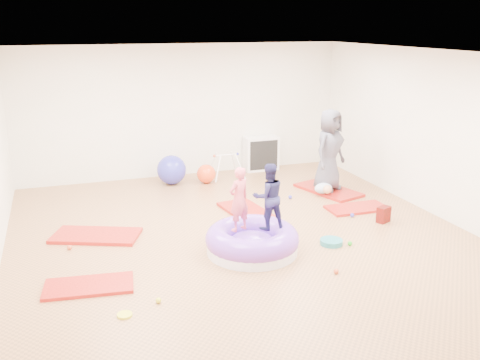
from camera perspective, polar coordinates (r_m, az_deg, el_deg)
name	(u,v)px	position (r m, az deg, el deg)	size (l,w,h in m)	color
room	(247,153)	(7.78, 0.72, 2.94)	(7.01, 8.01, 2.81)	#AD7846
gym_mat_front_left	(89,286)	(7.14, -15.82, -10.83)	(1.10, 0.55, 0.05)	red
gym_mat_mid_left	(96,236)	(8.67, -15.10, -5.74)	(1.32, 0.66, 0.06)	red
gym_mat_center_back	(247,211)	(9.42, 0.73, -3.35)	(1.22, 0.61, 0.05)	red
gym_mat_right	(357,208)	(9.81, 12.37, -2.95)	(1.08, 0.54, 0.05)	red
gym_mat_rear_right	(328,190)	(10.72, 9.39, -1.07)	(1.34, 0.67, 0.06)	red
inflatable_cushion	(252,241)	(7.81, 1.30, -6.56)	(1.37, 1.37, 0.43)	white
child_pink	(239,196)	(7.56, -0.11, -1.69)	(0.34, 0.23, 0.94)	#E95A6A
child_navy	(269,193)	(7.63, 3.06, -1.42)	(0.47, 0.37, 0.97)	#221F4C
adult_caregiver	(329,150)	(10.47, 9.51, 3.17)	(0.78, 0.51, 1.59)	#4A4A56
infant	(324,188)	(10.36, 8.96, -0.89)	(0.35, 0.36, 0.21)	silver
ball_pit_balls	(266,241)	(8.18, 2.74, -6.48)	(4.72, 3.15, 0.07)	#3133B7
exercise_ball_blue	(172,170)	(11.09, -7.31, 1.08)	(0.60, 0.60, 0.60)	#3133B7
exercise_ball_orange	(206,174)	(11.12, -3.63, 0.67)	(0.39, 0.39, 0.39)	#F8491D
infant_play_gym	(226,162)	(11.39, -1.50, 1.90)	(0.69, 0.66, 0.53)	white
cube_shelf	(261,153)	(12.06, 2.25, 2.85)	(0.76, 0.37, 0.76)	white
balance_disc	(331,242)	(8.23, 9.71, -6.53)	(0.34, 0.34, 0.08)	teal
backpack	(384,214)	(9.27, 15.07, -3.57)	(0.23, 0.14, 0.27)	#9A0901
yellow_toy	(125,315)	(6.43, -12.20, -13.89)	(0.18, 0.18, 0.03)	yellow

